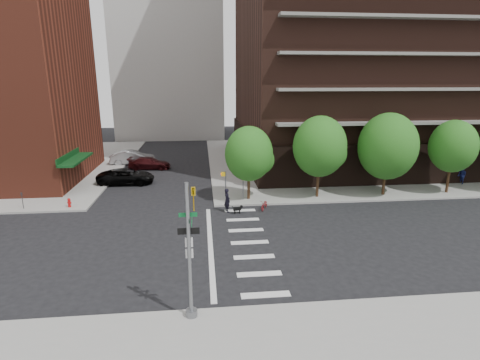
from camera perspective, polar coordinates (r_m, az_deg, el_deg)
The scene contains 18 objects.
ground at distance 23.92m, azimuth -5.76°, elevation -9.77°, with size 120.00×120.00×0.00m, color black.
sidewalk_ne at distance 50.57m, azimuth 18.00°, elevation 3.06°, with size 39.00×33.00×0.15m, color gray.
crosswalk at distance 24.01m, azimuth -0.41°, elevation -9.58°, with size 3.85×13.00×0.01m.
tree_a at distance 31.04m, azimuth 1.36°, elevation 4.01°, with size 4.00×4.00×5.90m.
tree_b at distance 32.25m, azimuth 12.05°, elevation 5.01°, with size 4.50×4.50×6.65m.
tree_c at distance 34.57m, azimuth 21.58°, elevation 4.78°, with size 5.00×5.00×6.80m.
tree_d at distance 37.72m, azimuth 29.72°, elevation 4.48°, with size 4.00×4.00×6.20m.
traffic_signal at distance 16.01m, azimuth -7.57°, elevation -12.34°, with size 0.90×0.75×6.00m.
pedestrian_signal at distance 30.82m, azimuth -1.63°, elevation -0.26°, with size 2.18×0.67×2.60m.
fire_hydrant at distance 32.77m, azimuth -24.59°, elevation -3.10°, with size 0.24×0.24×0.73m.
parking_meter at distance 33.95m, azimuth -30.26°, elevation -2.49°, with size 0.10×0.08×1.32m.
parked_car_black at distance 38.47m, azimuth -16.98°, elevation 0.52°, with size 5.43×2.50×1.51m, color black.
parked_car_maroon at distance 44.17m, azimuth -13.63°, elevation 2.51°, with size 4.74×1.93×1.38m, color #390F12.
parked_car_silver at distance 46.98m, azimuth -16.03°, elevation 3.30°, with size 5.19×1.81×1.71m, color #96999E.
scooter at distance 29.79m, azimuth 3.74°, elevation -3.76°, with size 0.53×1.53×0.80m, color maroon.
dog_walker at distance 29.07m, azimuth -1.97°, elevation -3.10°, with size 0.45×0.69×1.89m, color black.
dog at distance 28.85m, azimuth -0.35°, elevation -4.40°, with size 0.74×0.29×0.62m.
pedestrian_far at distance 42.17m, azimuth 30.72°, elevation 0.64°, with size 0.65×0.84×1.73m, color navy.
Camera 1 is at (0.13, -21.70, 10.07)m, focal length 28.00 mm.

